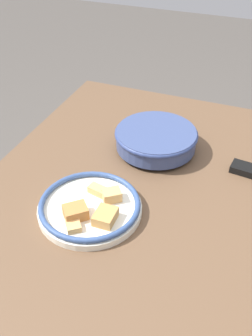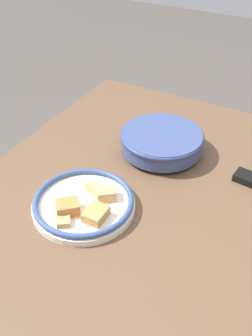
# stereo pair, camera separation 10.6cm
# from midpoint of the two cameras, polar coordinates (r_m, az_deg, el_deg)

# --- Properties ---
(dining_table) EXTENTS (1.11, 0.90, 0.70)m
(dining_table) POSITION_cam_midpoint_polar(r_m,az_deg,el_deg) (1.08, 5.57, -7.66)
(dining_table) COLOR brown
(dining_table) RESTS_ON ground_plane
(noodle_bowl) EXTENTS (0.24, 0.24, 0.07)m
(noodle_bowl) POSITION_cam_midpoint_polar(r_m,az_deg,el_deg) (1.16, 7.82, 3.82)
(noodle_bowl) COLOR #384775
(noodle_bowl) RESTS_ON dining_table
(food_plate) EXTENTS (0.26, 0.26, 0.05)m
(food_plate) POSITION_cam_midpoint_polar(r_m,az_deg,el_deg) (0.97, -3.03, -5.32)
(food_plate) COLOR silver
(food_plate) RESTS_ON dining_table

